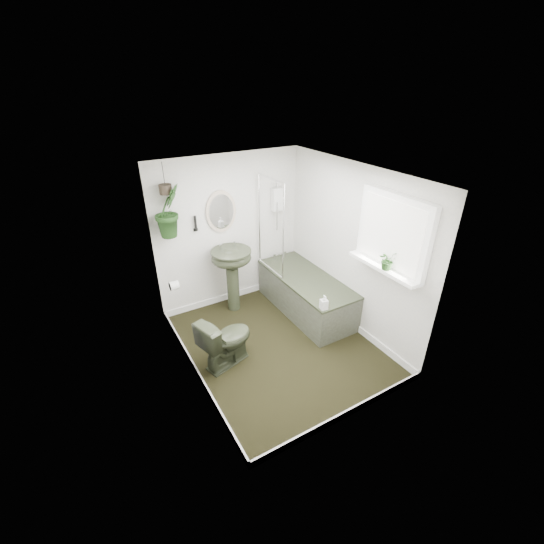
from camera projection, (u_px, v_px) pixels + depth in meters
floor at (278, 345)px, 4.94m from camera, size 2.30×2.80×0.02m
ceiling at (279, 173)px, 3.83m from camera, size 2.30×2.80×0.02m
wall_back at (230, 232)px, 5.46m from camera, size 2.30×0.02×2.30m
wall_front at (358, 333)px, 3.32m from camera, size 2.30×0.02×2.30m
wall_left at (185, 296)px, 3.87m from camera, size 0.02×2.80×2.30m
wall_right at (352, 249)px, 4.90m from camera, size 0.02×2.80×2.30m
skirting at (278, 342)px, 4.91m from camera, size 2.30×2.80×0.10m
bathtub at (306, 294)px, 5.53m from camera, size 0.72×1.72×0.58m
bath_screen at (271, 227)px, 5.29m from camera, size 0.04×0.72×1.40m
shower_box at (278, 199)px, 5.57m from camera, size 0.20×0.10×0.35m
oval_mirror at (221, 212)px, 5.20m from camera, size 0.46×0.03×0.62m
wall_sconce at (195, 223)px, 5.07m from camera, size 0.04×0.04×0.22m
toilet_roll_holder at (174, 286)px, 4.55m from camera, size 0.11×0.11×0.11m
window_recess at (393, 233)px, 4.10m from camera, size 0.08×1.00×0.90m
window_sill at (383, 267)px, 4.27m from camera, size 0.18×1.00×0.04m
window_blinds at (390, 234)px, 4.08m from camera, size 0.01×0.86×0.76m
toilet at (226, 340)px, 4.47m from camera, size 0.77×0.57×0.70m
pedestal_sink at (233, 280)px, 5.47m from camera, size 0.69×0.62×1.00m
sill_plant at (388, 260)px, 4.14m from camera, size 0.21×0.19×0.23m
hanging_plant at (169, 211)px, 4.68m from camera, size 0.47×0.43×0.69m
soap_bottle at (324, 302)px, 4.62m from camera, size 0.10×0.11×0.20m
hanging_pot at (165, 189)px, 4.55m from camera, size 0.16×0.16×0.12m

